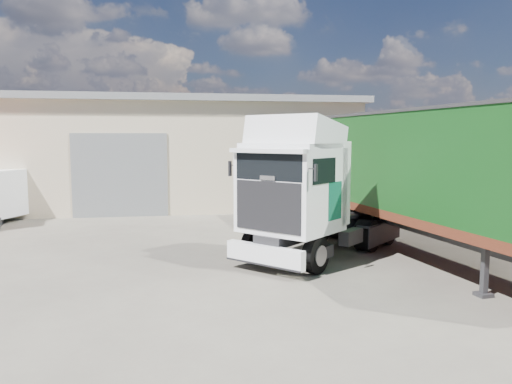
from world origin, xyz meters
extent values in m
plane|color=#2B2823|center=(0.00, 0.00, 0.00)|extent=(120.00, 120.00, 0.00)
cube|color=#B8A78D|center=(-6.00, 16.00, 2.50)|extent=(30.00, 12.00, 5.00)
cube|color=slate|center=(-6.00, 16.00, 5.15)|extent=(30.60, 12.60, 0.30)
cube|color=slate|center=(-2.00, 9.98, 1.80)|extent=(4.00, 0.08, 3.60)
cube|color=slate|center=(-6.00, 16.00, 5.35)|extent=(30.60, 0.40, 0.15)
cube|color=#933825|center=(11.50, 6.00, 1.25)|extent=(0.35, 26.00, 2.50)
cylinder|color=black|center=(3.08, 0.56, 0.47)|extent=(2.19, 2.26, 0.95)
cylinder|color=black|center=(5.38, 2.69, 0.47)|extent=(2.22, 2.29, 0.95)
cylinder|color=black|center=(6.30, 3.54, 0.47)|extent=(2.22, 2.29, 0.95)
cube|color=#2D2D30|center=(4.65, 2.02, 0.81)|extent=(4.88, 4.60, 0.27)
cube|color=white|center=(2.45, -0.02, 0.49)|extent=(1.71, 1.83, 0.49)
cube|color=white|center=(3.31, 0.77, 2.04)|extent=(3.03, 3.04, 2.19)
cube|color=black|center=(2.55, 0.08, 1.70)|extent=(1.38, 1.48, 1.25)
cube|color=black|center=(2.56, 0.09, 2.68)|extent=(1.40, 1.51, 0.67)
cube|color=white|center=(3.44, 0.90, 3.45)|extent=(2.78, 2.81, 1.10)
cube|color=#0D5B44|center=(2.81, 1.84, 1.79)|extent=(0.50, 0.46, 0.98)
cube|color=#0D5B44|center=(4.33, 0.19, 1.79)|extent=(0.50, 0.46, 0.98)
cylinder|color=#2D2D30|center=(5.51, 2.81, 0.99)|extent=(1.39, 1.39, 0.11)
cube|color=#2D2D30|center=(6.79, -2.51, 0.57)|extent=(0.35, 0.35, 1.14)
cylinder|color=black|center=(6.71, 5.67, 0.55)|extent=(2.76, 1.42, 1.10)
cube|color=#2D2D30|center=(7.23, 1.51, 0.93)|extent=(2.36, 12.44, 0.36)
cube|color=#5C2515|center=(7.23, 1.51, 1.27)|extent=(4.11, 12.66, 0.25)
cube|color=black|center=(7.23, 1.51, 2.75)|extent=(4.11, 12.66, 2.69)
cube|color=#2D2D30|center=(7.23, 1.51, 4.11)|extent=(4.18, 12.73, 0.08)
cylinder|color=black|center=(-6.30, 11.43, 0.37)|extent=(2.25, 1.52, 0.73)
camera|label=1|loc=(0.23, -12.00, 3.41)|focal=35.00mm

